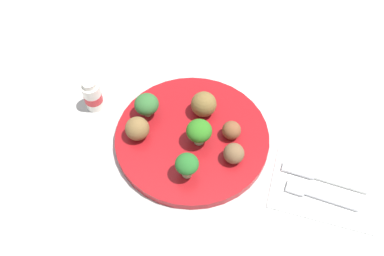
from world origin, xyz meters
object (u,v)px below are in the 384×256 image
meatball_mid_right (231,130)px  meatball_back_right (137,129)px  broccoli_floret_back_right (199,131)px  broccoli_floret_back_left (187,165)px  knife (320,177)px  fork (318,195)px  yogurt_bottle (94,95)px  napkin (323,188)px  meatball_back_left (204,104)px  meatball_front_right (234,153)px  plate (192,137)px  broccoli_floret_mid_right (147,104)px

meatball_mid_right → meatball_back_right: 0.17m
broccoli_floret_back_right → broccoli_floret_back_left: bearing=95.8°
broccoli_floret_back_left → broccoli_floret_back_right: size_ratio=0.98×
knife → fork: bearing=95.4°
meatball_back_right → yogurt_bottle: bearing=-20.4°
napkin → meatball_back_left: bearing=-14.7°
broccoli_floret_back_left → yogurt_bottle: bearing=-19.8°
meatball_front_right → yogurt_bottle: 0.29m
fork → knife: same height
meatball_front_right → broccoli_floret_back_right: bearing=-9.3°
plate → meatball_mid_right: meatball_mid_right is taller
broccoli_floret_mid_right → knife: (-0.33, 0.00, -0.04)m
broccoli_floret_back_right → yogurt_bottle: same height
meatball_front_right → fork: meatball_front_right is taller
meatball_back_right → yogurt_bottle: 0.12m
meatball_mid_right → knife: (-0.17, 0.02, -0.03)m
plate → meatball_mid_right: (-0.07, -0.02, 0.02)m
meatball_mid_right → meatball_back_right: (0.15, 0.06, 0.00)m
broccoli_floret_back_right → fork: broccoli_floret_back_right is taller
plate → yogurt_bottle: size_ratio=4.18×
meatball_back_right → meatball_front_right: bearing=-173.6°
napkin → knife: bearing=-62.3°
meatball_mid_right → meatball_front_right: (-0.02, 0.05, 0.00)m
napkin → yogurt_bottle: yogurt_bottle is taller
knife → yogurt_bottle: (0.44, 0.01, 0.02)m
broccoli_floret_back_right → meatball_mid_right: size_ratio=1.50×
napkin → meatball_mid_right: bearing=-10.5°
broccoli_floret_back_right → fork: (-0.22, 0.02, -0.04)m
broccoli_floret_back_left → napkin: (-0.22, -0.07, -0.05)m
meatball_front_right → plate: bearing=-13.3°
meatball_back_left → knife: meatball_back_left is taller
plate → yogurt_bottle: yogurt_bottle is taller
meatball_mid_right → meatball_front_right: bearing=114.0°
meatball_front_right → napkin: (-0.16, -0.01, -0.03)m
broccoli_floret_back_left → fork: bearing=-166.2°
napkin → broccoli_floret_mid_right: bearing=-3.2°
meatball_back_left → fork: size_ratio=0.39×
broccoli_floret_back_right → meatball_mid_right: bearing=-145.0°
plate → fork: plate is taller
meatball_back_left → napkin: size_ratio=0.28×
meatball_back_right → meatball_mid_right: bearing=-157.2°
knife → meatball_mid_right: bearing=-5.3°
meatball_mid_right → meatball_back_right: size_ratio=0.78×
napkin → fork: bearing=72.4°
broccoli_floret_back_right → broccoli_floret_mid_right: broccoli_floret_back_right is taller
broccoli_floret_back_right → meatball_back_left: size_ratio=1.06×
meatball_front_right → napkin: 0.16m
meatball_front_right → yogurt_bottle: (0.29, -0.02, -0.00)m
broccoli_floret_back_left → fork: size_ratio=0.41×
broccoli_floret_back_left → knife: 0.23m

